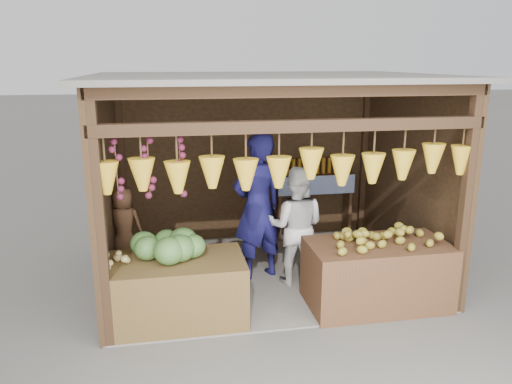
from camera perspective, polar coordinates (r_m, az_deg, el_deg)
ground at (r=6.92m, az=1.17°, el=-9.29°), size 80.00×80.00×0.00m
stall_structure at (r=6.38m, az=1.03°, el=4.32°), size 4.30×3.30×2.66m
back_shelf at (r=8.07m, az=6.67°, el=0.69°), size 1.25×0.32×1.32m
counter_left at (r=5.68m, az=-9.07°, el=-11.09°), size 1.50×0.85×0.73m
counter_right at (r=6.12m, az=13.63°, el=-9.13°), size 1.63×0.85×0.77m
stool at (r=6.72m, az=-14.45°, el=-8.98°), size 0.36×0.36×0.34m
man_standing at (r=6.47m, az=0.21°, el=-1.76°), size 0.83×0.68×1.96m
woman_standing at (r=6.40m, az=4.60°, el=-3.91°), size 0.92×0.83×1.55m
vendor_seated at (r=6.49m, az=-14.82°, el=-3.69°), size 0.55×0.45×0.97m
melon_pile at (r=5.56m, az=-10.02°, el=-5.86°), size 1.00×0.50×0.32m
tanfruit_pile at (r=5.53m, az=-15.70°, el=-7.37°), size 0.34×0.40×0.13m
mango_pile at (r=5.94m, az=14.45°, el=-4.75°), size 1.40×0.64×0.22m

